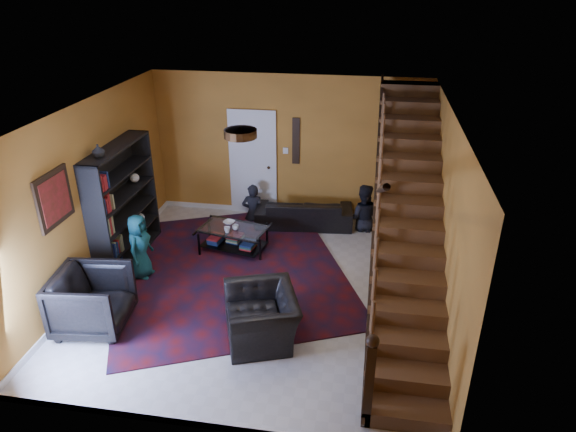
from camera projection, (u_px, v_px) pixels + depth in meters
name	position (u px, v px, depth m)	size (l,w,h in m)	color
floor	(260.00, 289.00, 8.02)	(5.50, 5.50, 0.00)	beige
room	(204.00, 239.00, 9.37)	(5.50, 5.50, 5.50)	orange
staircase	(407.00, 218.00, 7.10)	(0.95, 5.02, 3.18)	brown
bookshelf	(124.00, 206.00, 8.48)	(0.35, 1.80, 2.00)	black
door	(253.00, 165.00, 10.09)	(0.82, 0.05, 2.05)	silver
framed_picture	(54.00, 199.00, 6.83)	(0.04, 0.74, 0.74)	maroon
wall_hanging	(296.00, 141.00, 9.74)	(0.14, 0.03, 0.90)	black
ceiling_fixture	(240.00, 134.00, 6.11)	(0.40, 0.40, 0.10)	#3F2814
rug	(229.00, 270.00, 8.50)	(3.62, 4.13, 0.02)	#4A0D0F
sofa	(304.00, 212.00, 9.89)	(1.85, 0.72, 0.54)	black
armchair_left	(92.00, 301.00, 6.99)	(0.93, 0.96, 0.87)	black
armchair_right	(262.00, 316.00, 6.82)	(1.04, 0.91, 0.68)	black
person_adult_a	(253.00, 213.00, 10.13)	(0.44, 0.29, 1.21)	black
person_adult_b	(362.00, 218.00, 9.79)	(0.65, 0.51, 1.35)	black
person_child	(140.00, 247.00, 8.12)	(0.53, 0.35, 1.09)	#17565B
coffee_table	(234.00, 237.00, 9.01)	(1.25, 0.89, 0.43)	black
cup_a	(235.00, 227.00, 8.86)	(0.11, 0.11, 0.09)	#999999
cup_b	(227.00, 230.00, 8.77)	(0.11, 0.11, 0.10)	#999999
bowl	(229.00, 222.00, 9.08)	(0.20, 0.20, 0.05)	#999999
vase	(98.00, 151.00, 7.54)	(0.18, 0.18, 0.19)	#999999
popcorn_bucket	(127.00, 289.00, 7.84)	(0.13, 0.13, 0.15)	red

